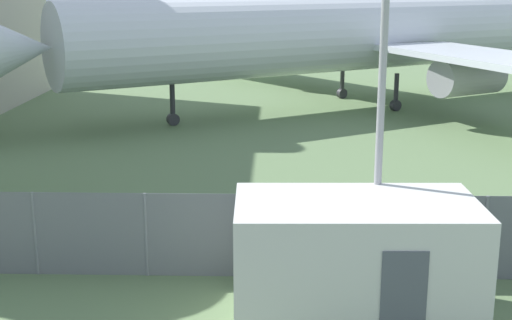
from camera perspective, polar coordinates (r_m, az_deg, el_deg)
The scene contains 4 objects.
perimeter_fence at distance 16.47m, azimuth -8.78°, elevation -5.93°, with size 56.07×0.07×1.98m.
airplane at distance 38.26m, azimuth 7.80°, elevation 9.93°, with size 35.31×28.83×11.52m.
portable_cabin at distance 14.34m, azimuth 7.94°, elevation -8.01°, with size 4.79×2.71×2.47m.
light_mast at distance 14.69m, azimuth 10.09°, elevation 6.91°, with size 0.44×0.44×7.88m.
Camera 1 is at (2.93, -4.72, 6.64)m, focal length 50.00 mm.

